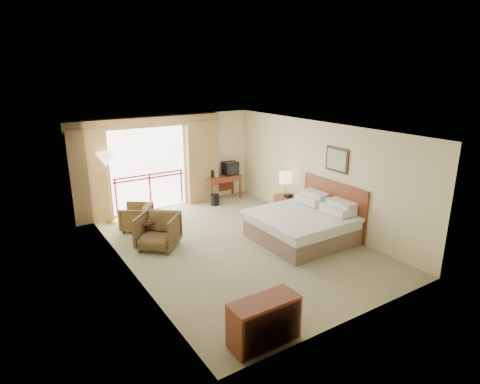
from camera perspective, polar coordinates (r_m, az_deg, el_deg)
floor at (r=9.48m, az=-0.43°, el=-7.47°), size 7.00×7.00×0.00m
ceiling at (r=8.71m, az=-0.46°, el=8.91°), size 7.00×7.00×0.00m
wall_back at (r=12.02m, az=-9.38°, el=4.39°), size 5.00×0.00×5.00m
wall_front at (r=6.49m, az=16.36°, el=-7.10°), size 5.00×0.00×5.00m
wall_left at (r=8.02m, az=-15.75°, el=-2.39°), size 0.00×7.00×7.00m
wall_right at (r=10.50m, az=11.20°, el=2.47°), size 0.00×7.00×7.00m
balcony_door at (r=11.75m, az=-12.89°, el=3.15°), size 2.40×0.00×2.40m
balcony_railing at (r=11.83m, az=-12.73°, el=1.31°), size 2.09×0.03×1.02m
curtain_left at (r=11.19m, az=-20.61°, el=2.06°), size 1.00×0.26×2.50m
curtain_right at (r=12.26m, az=-5.43°, el=4.31°), size 1.00×0.26×2.50m
valance at (r=11.42m, az=-13.16°, el=9.64°), size 4.40×0.22×0.28m
hvac_vent at (r=12.38m, az=-3.96°, el=9.64°), size 0.50×0.04×0.50m
bed at (r=9.72m, az=8.99°, el=-4.63°), size 2.13×2.06×0.97m
headboard at (r=10.26m, az=13.11°, el=-2.08°), size 0.06×2.10×1.30m
framed_art at (r=9.95m, az=13.61°, el=4.48°), size 0.04×0.72×0.60m
nightstand at (r=11.15m, az=6.56°, el=-2.02°), size 0.48×0.55×0.63m
table_lamp at (r=10.95m, az=6.53°, el=2.00°), size 0.35×0.35×0.62m
phone at (r=10.90m, az=6.91°, el=-0.51°), size 0.21×0.18×0.08m
desk at (r=12.65m, az=-2.65°, el=1.66°), size 1.15×0.55×0.75m
tv at (r=12.66m, az=-1.37°, el=3.40°), size 0.45×0.36×0.41m
coffee_maker at (r=12.38m, az=-3.96°, el=2.62°), size 0.12×0.12×0.23m
cup at (r=12.42m, az=-3.23°, el=2.37°), size 0.08×0.08×0.10m
wastebasket at (r=12.13m, az=-3.60°, el=-1.10°), size 0.32×0.32×0.33m
armchair_far at (r=10.66m, az=-14.38°, el=-5.18°), size 1.01×1.01×0.67m
armchair_near at (r=9.52m, az=-11.42°, el=-7.73°), size 1.23×1.23×0.80m
side_table at (r=9.71m, az=-13.13°, el=-4.93°), size 0.50×0.50×0.55m
book at (r=9.64m, az=-13.20°, el=-3.96°), size 0.20×0.26×0.02m
floor_lamp at (r=10.86m, az=-18.50°, el=3.99°), size 0.49×0.49×1.91m
dresser at (r=6.24m, az=3.48°, el=-17.92°), size 1.07×0.46×0.72m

